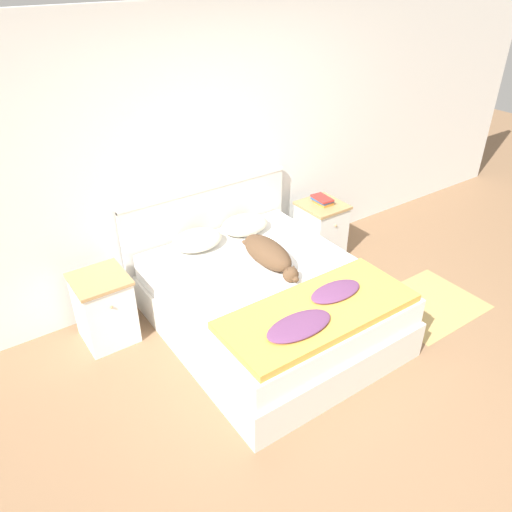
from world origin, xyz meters
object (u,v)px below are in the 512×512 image
pillow_right (245,225)px  dog (269,254)px  nightstand_left (105,308)px  bed (269,304)px  pillow_left (197,240)px  book_stack (323,200)px  nightstand_right (321,230)px

pillow_right → dog: 0.62m
nightstand_left → dog: dog is taller
bed → pillow_left: (-0.26, 0.76, 0.36)m
pillow_left → book_stack: (1.45, -0.05, 0.02)m
pillow_left → pillow_right: same height
bed → pillow_right: 0.88m
pillow_right → dog: (-0.15, -0.60, 0.03)m
dog → bed: bearing=-123.0°
pillow_right → book_stack: pillow_right is taller
pillow_left → dog: (0.36, -0.60, 0.03)m
nightstand_left → book_stack: size_ratio=2.57×
nightstand_right → dog: (-1.09, -0.54, 0.35)m
bed → pillow_left: pillow_left is taller
nightstand_left → nightstand_right: (2.38, 0.00, 0.00)m
nightstand_left → pillow_left: bearing=3.4°
dog → pillow_left: bearing=121.1°
pillow_right → dog: dog is taller
bed → nightstand_right: nightstand_right is taller
bed → dog: size_ratio=2.48×
pillow_left → pillow_right: (0.51, 0.00, 0.00)m
nightstand_left → nightstand_right: same height
dog → pillow_right: bearing=75.7°
bed → dog: (0.10, 0.16, 0.39)m
pillow_right → book_stack: bearing=-2.8°
bed → pillow_right: bearing=71.3°
nightstand_left → pillow_left: size_ratio=1.31×
nightstand_left → dog: (1.29, -0.54, 0.35)m
nightstand_left → pillow_left: (0.93, 0.06, 0.33)m
pillow_left → dog: size_ratio=0.59×
pillow_right → book_stack: size_ratio=1.96×
pillow_right → nightstand_left: bearing=-177.8°
nightstand_right → book_stack: book_stack is taller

